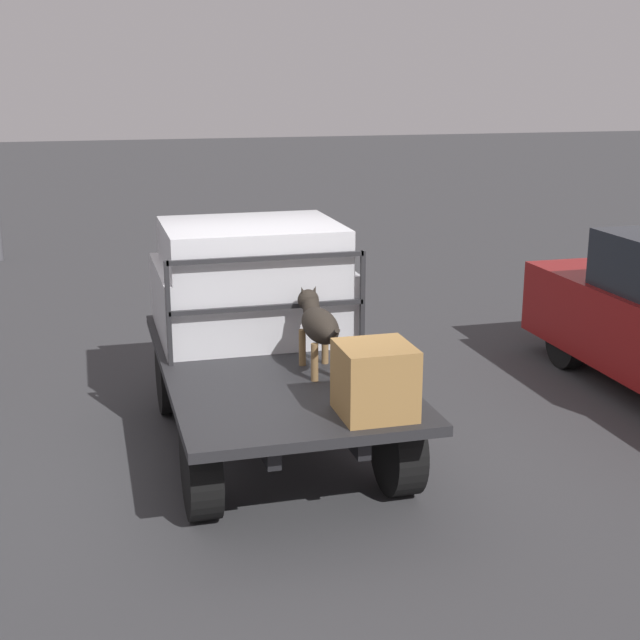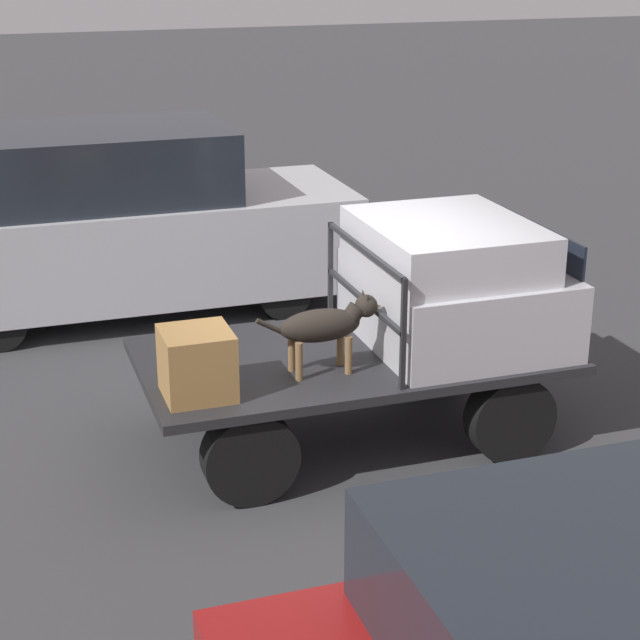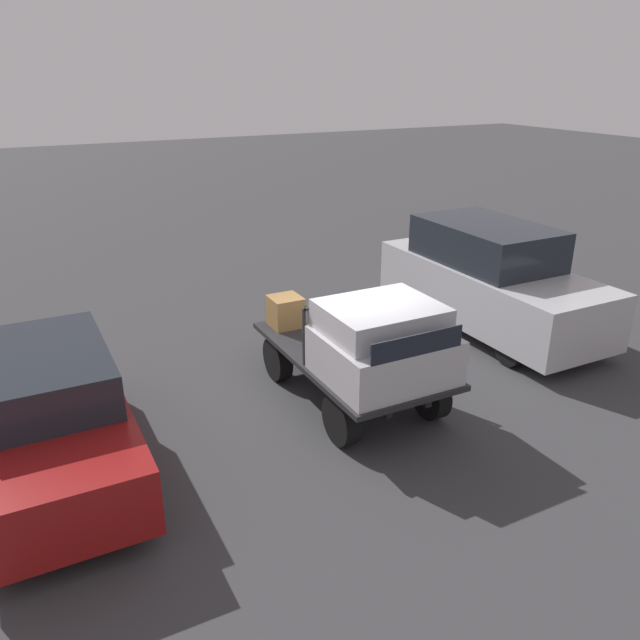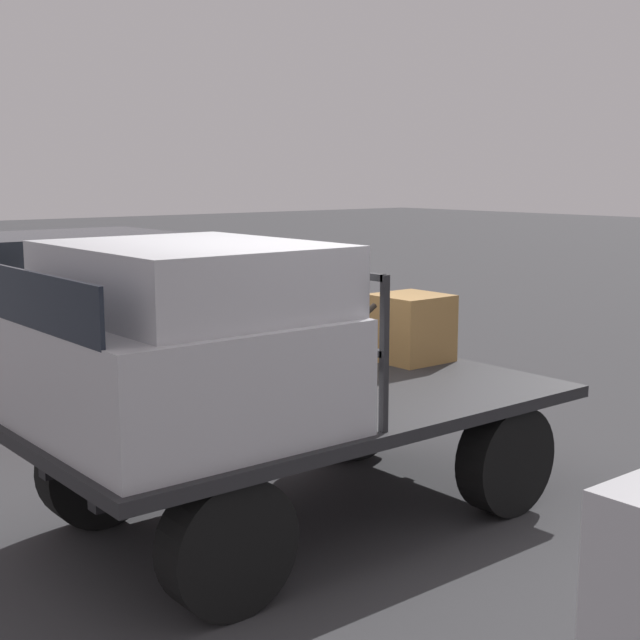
# 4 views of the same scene
# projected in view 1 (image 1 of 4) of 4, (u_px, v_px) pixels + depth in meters

# --- Properties ---
(ground_plane) EXTENTS (80.00, 80.00, 0.00)m
(ground_plane) POSITION_uv_depth(u_px,v_px,m) (273.00, 447.00, 7.95)
(ground_plane) COLOR #38383A
(flatbed_truck) EXTENTS (3.60, 1.87, 0.81)m
(flatbed_truck) POSITION_uv_depth(u_px,v_px,m) (272.00, 386.00, 7.79)
(flatbed_truck) COLOR black
(flatbed_truck) RESTS_ON ground
(truck_cab) EXTENTS (1.58, 1.75, 1.07)m
(truck_cab) POSITION_uv_depth(u_px,v_px,m) (250.00, 281.00, 8.46)
(truck_cab) COLOR #B7B7BC
(truck_cab) RESTS_ON flatbed_truck
(truck_headboard) EXTENTS (0.04, 1.75, 0.91)m
(truck_headboard) POSITION_uv_depth(u_px,v_px,m) (268.00, 291.00, 7.66)
(truck_headboard) COLOR #232326
(truck_headboard) RESTS_ON flatbed_truck
(dog) EXTENTS (1.05, 0.27, 0.65)m
(dog) POSITION_uv_depth(u_px,v_px,m) (318.00, 323.00, 7.39)
(dog) COLOR brown
(dog) RESTS_ON flatbed_truck
(cargo_crate) EXTENTS (0.53, 0.53, 0.53)m
(cargo_crate) POSITION_uv_depth(u_px,v_px,m) (375.00, 380.00, 6.44)
(cargo_crate) COLOR olive
(cargo_crate) RESTS_ON flatbed_truck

